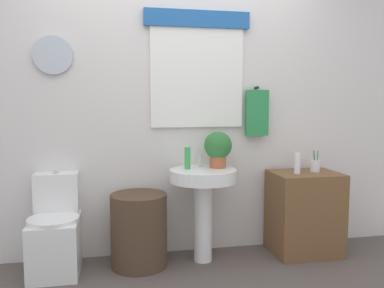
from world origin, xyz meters
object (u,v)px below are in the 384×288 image
laundry_hamper (139,230)px  lotion_bottle (297,163)px  wooden_cabinet (304,213)px  pedestal_sink (203,191)px  potted_plant (218,147)px  toilet (56,234)px  soap_bottle (187,158)px  toothbrush_cup (315,166)px

laundry_hamper → lotion_bottle: size_ratio=3.30×
lotion_bottle → wooden_cabinet: bearing=21.9°
pedestal_sink → wooden_cabinet: (0.90, 0.00, -0.23)m
laundry_hamper → wooden_cabinet: wooden_cabinet is taller
potted_plant → toilet: bearing=-178.8°
soap_bottle → lotion_bottle: size_ratio=1.00×
laundry_hamper → potted_plant: bearing=5.2°
wooden_cabinet → toothbrush_cup: 0.42m
laundry_hamper → lotion_bottle: (1.33, -0.04, 0.51)m
soap_bottle → lotion_bottle: bearing=-5.6°
soap_bottle → wooden_cabinet: bearing=-2.8°
wooden_cabinet → pedestal_sink: bearing=-180.0°
lotion_bottle → toothbrush_cup: size_ratio=0.96×
laundry_hamper → toothbrush_cup: bearing=0.8°
wooden_cabinet → toothbrush_cup: bearing=11.4°
toilet → soap_bottle: size_ratio=4.30×
laundry_hamper → wooden_cabinet: bearing=0.0°
laundry_hamper → potted_plant: (0.66, 0.06, 0.64)m
wooden_cabinet → potted_plant: size_ratio=2.35×
pedestal_sink → soap_bottle: 0.30m
toilet → wooden_cabinet: size_ratio=1.08×
wooden_cabinet → potted_plant: bearing=175.5°
soap_bottle → laundry_hamper: bearing=-173.0°
toilet → laundry_hamper: bearing=-2.8°
wooden_cabinet → toothbrush_cup: toothbrush_cup is taller
toilet → wooden_cabinet: 2.07m
laundry_hamper → wooden_cabinet: 1.43m
laundry_hamper → potted_plant: size_ratio=1.94×
wooden_cabinet → toilet: bearing=179.1°
soap_bottle → potted_plant: bearing=2.2°
soap_bottle → potted_plant: size_ratio=0.59×
pedestal_sink → soap_bottle: (-0.12, 0.05, 0.27)m
toothbrush_cup → laundry_hamper: bearing=-179.2°
toothbrush_cup → soap_bottle: bearing=178.5°
pedestal_sink → toothbrush_cup: bearing=1.1°
laundry_hamper → soap_bottle: 0.70m
toilet → laundry_hamper: 0.64m
laundry_hamper → lotion_bottle: bearing=-1.7°
wooden_cabinet → soap_bottle: soap_bottle is taller
pedestal_sink → lotion_bottle: size_ratio=4.32×
toilet → wooden_cabinet: bearing=-0.9°
lotion_bottle → soap_bottle: bearing=174.4°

